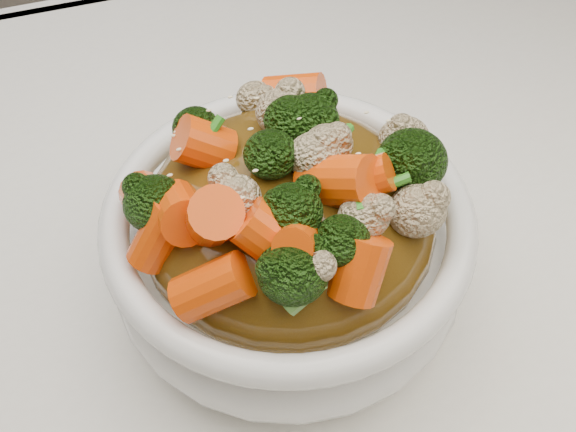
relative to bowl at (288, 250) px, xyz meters
name	(u,v)px	position (x,y,z in m)	size (l,w,h in m)	color
tablecloth	(365,293)	(0.05, -0.01, -0.06)	(1.20, 0.80, 0.04)	white
bowl	(288,250)	(0.00, 0.00, 0.00)	(0.22, 0.22, 0.08)	white
sauce_base	(288,219)	(0.00, 0.00, 0.03)	(0.17, 0.17, 0.09)	#56390E
carrots	(288,142)	(0.00, 0.00, 0.09)	(0.17, 0.17, 0.05)	#F64D08
broccoli	(288,143)	(0.00, 0.00, 0.09)	(0.17, 0.17, 0.04)	black
cauliflower	(288,146)	(0.00, 0.00, 0.09)	(0.17, 0.17, 0.04)	beige
scallions	(288,140)	(0.00, 0.00, 0.09)	(0.13, 0.13, 0.02)	#2E851E
sesame_seeds	(288,140)	(0.00, 0.00, 0.09)	(0.15, 0.15, 0.01)	beige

